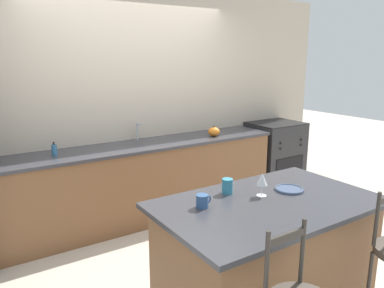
{
  "coord_description": "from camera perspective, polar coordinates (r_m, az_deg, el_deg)",
  "views": [
    {
      "loc": [
        -1.83,
        -3.47,
        1.91
      ],
      "look_at": [
        -0.02,
        -0.67,
        1.12
      ],
      "focal_mm": 35.0,
      "sensor_mm": 36.0,
      "label": 1
    }
  ],
  "objects": [
    {
      "name": "sink_faucet",
      "position": [
        4.51,
        -8.31,
        2.3
      ],
      "size": [
        0.02,
        0.13,
        0.22
      ],
      "color": "#ADAFB5",
      "rests_on": "back_counter"
    },
    {
      "name": "wall_back",
      "position": [
        4.57,
        -9.05,
        6.13
      ],
      "size": [
        6.0,
        0.07,
        2.7
      ],
      "color": "beige",
      "rests_on": "ground_plane"
    },
    {
      "name": "pumpkin_decoration",
      "position": [
        4.71,
        3.35,
        1.9
      ],
      "size": [
        0.15,
        0.15,
        0.14
      ],
      "color": "orange",
      "rests_on": "back_counter"
    },
    {
      "name": "ground_plane",
      "position": [
        4.36,
        -4.64,
        -12.67
      ],
      "size": [
        18.0,
        18.0,
        0.0
      ],
      "primitive_type": "plane",
      "color": "beige"
    },
    {
      "name": "soap_bottle",
      "position": [
        4.03,
        -20.26,
        -0.85
      ],
      "size": [
        0.05,
        0.05,
        0.14
      ],
      "color": "teal",
      "rests_on": "back_counter"
    },
    {
      "name": "tumbler_cup",
      "position": [
        2.77,
        5.41,
        -6.41
      ],
      "size": [
        0.08,
        0.08,
        0.11
      ],
      "color": "teal",
      "rests_on": "kitchen_island"
    },
    {
      "name": "kitchen_island",
      "position": [
        2.88,
        11.18,
        -17.0
      ],
      "size": [
        1.58,
        0.96,
        0.92
      ],
      "color": "brown",
      "rests_on": "ground_plane"
    },
    {
      "name": "dinner_plate",
      "position": [
        2.93,
        14.58,
        -6.68
      ],
      "size": [
        0.22,
        0.22,
        0.02
      ],
      "color": "#425170",
      "rests_on": "kitchen_island"
    },
    {
      "name": "oven_range",
      "position": [
        5.66,
        12.41,
        -1.6
      ],
      "size": [
        0.73,
        0.63,
        0.97
      ],
      "color": "#28282B",
      "rests_on": "ground_plane"
    },
    {
      "name": "back_counter",
      "position": [
        4.49,
        -7.0,
        -5.58
      ],
      "size": [
        3.33,
        0.66,
        0.92
      ],
      "color": "brown",
      "rests_on": "ground_plane"
    },
    {
      "name": "coffee_mug",
      "position": [
        2.52,
        1.62,
        -8.68
      ],
      "size": [
        0.11,
        0.08,
        0.09
      ],
      "color": "#335689",
      "rests_on": "kitchen_island"
    },
    {
      "name": "wine_glass",
      "position": [
        2.73,
        10.65,
        -5.38
      ],
      "size": [
        0.08,
        0.08,
        0.17
      ],
      "color": "white",
      "rests_on": "kitchen_island"
    }
  ]
}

